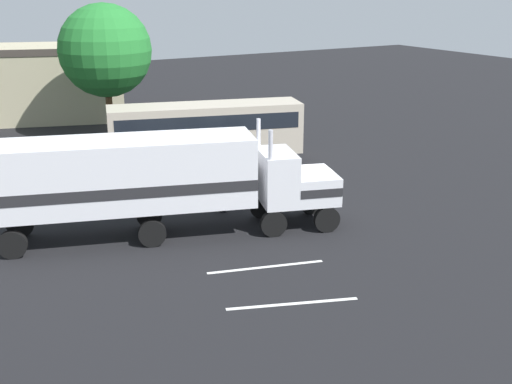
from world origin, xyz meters
The scene contains 9 objects.
ground_plane centered at (0.00, 0.00, 0.00)m, with size 120.00×120.00×0.00m, color black.
lane_stripe_near centered at (-3.94, -3.50, 0.01)m, with size 4.40×0.16×0.01m, color silver.
lane_stripe_mid centered at (-4.61, -6.33, 0.01)m, with size 4.40×0.16×0.01m, color silver.
semi_truck centered at (-6.41, 1.43, 2.52)m, with size 14.23×6.73×4.50m.
person_bystander centered at (-2.64, 2.53, 0.89)m, with size 0.44×0.47×1.63m.
parked_bus centered at (0.36, 10.50, 2.07)m, with size 11.28×5.50×3.40m.
parked_car centered at (-10.88, 11.19, 0.81)m, with size 4.75×3.31×1.57m.
tree_left centered at (-2.64, 19.04, 5.80)m, with size 5.99×5.99×8.81m.
building_backdrop centered at (-6.41, 28.20, 2.98)m, with size 16.01×10.31×5.54m.
Camera 1 is at (-14.73, -21.52, 9.98)m, focal length 43.90 mm.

